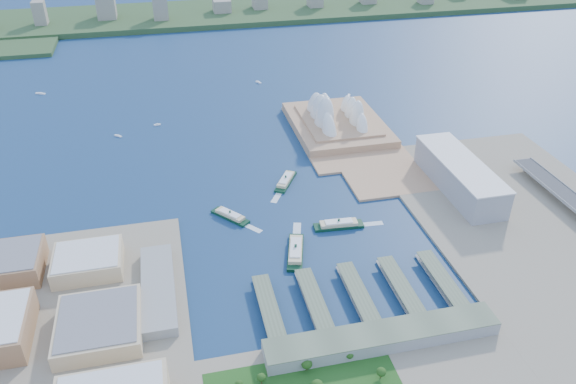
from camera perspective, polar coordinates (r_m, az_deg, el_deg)
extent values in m
plane|color=#10284D|center=(583.90, 3.33, -6.03)|extent=(3000.00, 3000.00, 0.00)
cube|color=gray|center=(502.17, -22.77, -16.55)|extent=(220.00, 390.00, 3.00)
cube|color=gray|center=(649.07, 25.55, -5.07)|extent=(240.00, 500.00, 3.00)
cube|color=tan|center=(823.70, 5.61, 5.93)|extent=(135.00, 220.00, 3.00)
cube|color=#2D4926|center=(1471.18, -7.64, 17.55)|extent=(2200.00, 260.00, 12.00)
cube|color=gray|center=(703.76, 17.01, 1.62)|extent=(45.00, 155.00, 35.00)
cube|color=gray|center=(487.54, 9.59, -14.34)|extent=(200.00, 28.00, 12.00)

